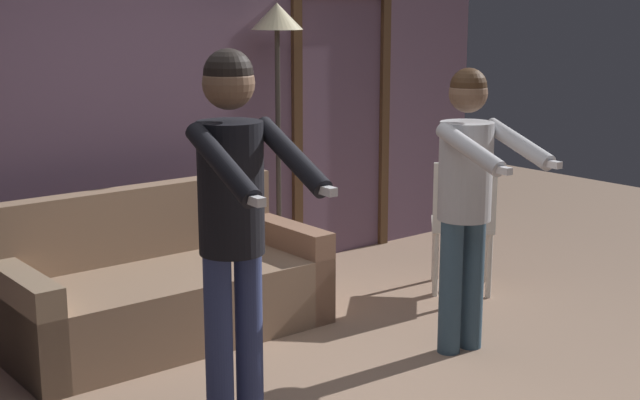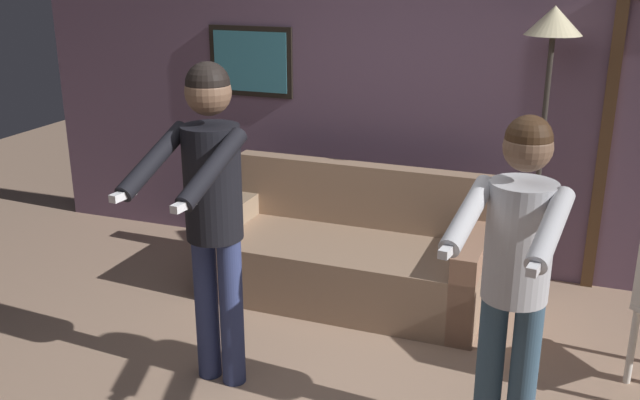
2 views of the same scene
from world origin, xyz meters
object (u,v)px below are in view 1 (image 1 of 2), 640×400
object	(u,v)px
couch	(164,292)
person_standing_right	(467,185)
torchiere_lamp	(277,48)
dining_chair_distant	(463,219)
person_standing_left	(233,204)

from	to	relation	value
couch	person_standing_right	xyz separation A→B (m)	(1.21, -1.29, 0.70)
person_standing_right	torchiere_lamp	bearing A→B (deg)	90.74
torchiere_lamp	person_standing_right	world-z (taller)	torchiere_lamp
person_standing_right	dining_chair_distant	size ratio (longest dim) A/B	1.75
torchiere_lamp	person_standing_right	distance (m)	1.87
person_standing_right	dining_chair_distant	bearing A→B (deg)	42.31
couch	person_standing_left	distance (m)	1.54
torchiere_lamp	person_standing_right	size ratio (longest dim) A/B	1.22
couch	torchiere_lamp	size ratio (longest dim) A/B	0.97
couch	torchiere_lamp	xyz separation A→B (m)	(1.19, 0.44, 1.39)
couch	dining_chair_distant	xyz separation A→B (m)	(2.01, -0.57, 0.25)
couch	person_standing_right	distance (m)	1.91
torchiere_lamp	person_standing_left	distance (m)	2.36
torchiere_lamp	dining_chair_distant	world-z (taller)	torchiere_lamp
dining_chair_distant	torchiere_lamp	bearing A→B (deg)	129.06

